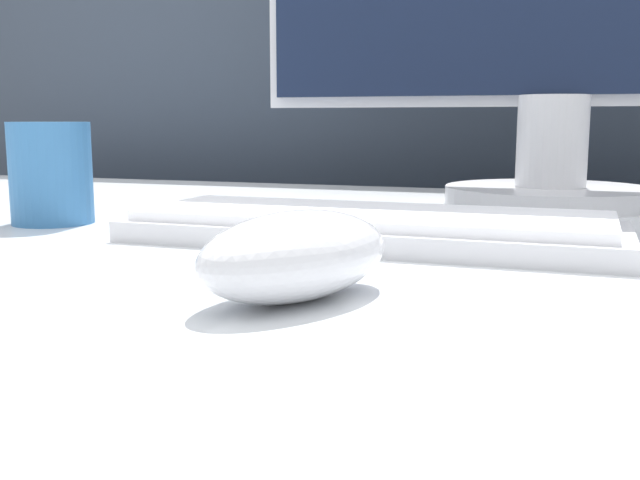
{
  "coord_description": "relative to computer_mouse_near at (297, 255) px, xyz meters",
  "views": [
    {
      "loc": [
        0.21,
        -0.48,
        0.87
      ],
      "look_at": [
        0.08,
        -0.09,
        0.8
      ],
      "focal_mm": 42.0,
      "sensor_mm": 36.0,
      "label": 1
    }
  ],
  "objects": [
    {
      "name": "mug",
      "position": [
        -0.31,
        0.2,
        0.02
      ],
      "size": [
        0.07,
        0.07,
        0.09
      ],
      "color": "teal",
      "rests_on": "desk"
    },
    {
      "name": "computer_mouse_near",
      "position": [
        0.0,
        0.0,
        0.0
      ],
      "size": [
        0.11,
        0.14,
        0.05
      ],
      "rotation": [
        0.0,
        0.0,
        -0.41
      ],
      "color": "silver",
      "rests_on": "desk"
    },
    {
      "name": "partition_panel",
      "position": [
        -0.08,
        0.79,
        -0.24
      ],
      "size": [
        5.0,
        0.03,
        1.12
      ],
      "color": "#333D4C",
      "rests_on": "ground_plane"
    },
    {
      "name": "keyboard",
      "position": [
        -0.01,
        0.19,
        -0.01
      ],
      "size": [
        0.37,
        0.15,
        0.02
      ],
      "rotation": [
        0.0,
        0.0,
        -0.01
      ],
      "color": "silver",
      "rests_on": "desk"
    }
  ]
}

